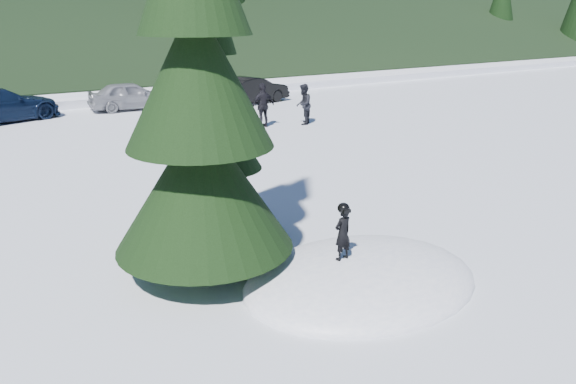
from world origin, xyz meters
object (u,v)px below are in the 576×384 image
spruce_short (219,142)px  car_5 (252,90)px  adult_0 (303,104)px  spruce_tall (198,94)px  car_4 (131,96)px  child_skier (343,233)px  adult_1 (263,105)px

spruce_short → car_5: (9.37, 15.72, -1.41)m
adult_0 → car_5: (0.88, 6.16, -0.16)m
spruce_tall → car_5: spruce_tall is taller
spruce_tall → car_4: bearing=76.5°
child_skier → car_4: child_skier is taller
car_4 → spruce_short: bearing=173.5°
adult_0 → adult_1: size_ratio=0.94×
spruce_tall → adult_1: size_ratio=4.72×
spruce_short → adult_1: size_ratio=2.94×
child_skier → car_4: size_ratio=0.24×
spruce_short → car_5: spruce_short is taller
spruce_tall → child_skier: (1.86, -1.66, -2.35)m
spruce_short → adult_0: bearing=48.4°
car_4 → car_5: (5.93, -1.47, 0.01)m
spruce_short → adult_0: spruce_short is taller
adult_0 → spruce_tall: bearing=3.3°
child_skier → car_5: bearing=-121.9°
adult_1 → car_4: (-3.29, 7.24, -0.23)m
child_skier → adult_0: adult_0 is taller
spruce_short → car_4: spruce_short is taller
child_skier → adult_1: 14.27m
adult_0 → car_4: bearing=-102.3°
spruce_tall → adult_1: (7.74, 11.34, -2.41)m
child_skier → adult_0: 14.74m
spruce_short → adult_1: spruce_short is taller
spruce_tall → spruce_short: 2.11m
spruce_short → adult_0: 12.85m
car_4 → car_5: car_5 is taller
spruce_short → car_5: bearing=59.2°
adult_0 → car_4: (-5.05, 7.62, -0.17)m
child_skier → spruce_tall: bearing=-49.1°
spruce_short → car_5: 18.35m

